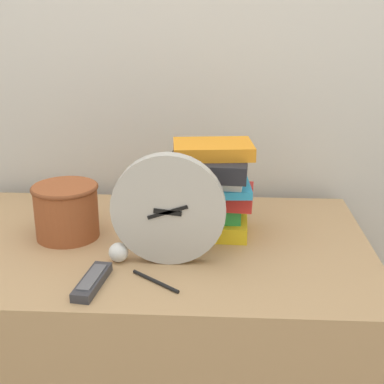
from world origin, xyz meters
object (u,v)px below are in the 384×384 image
(pen, at_px, (155,281))
(tv_remote, at_px, (92,281))
(book_stack, at_px, (209,189))
(basket, at_px, (66,209))
(crumpled_paper_ball, at_px, (119,252))
(desk_clock, at_px, (168,210))

(pen, bearing_deg, tv_remote, -171.45)
(book_stack, height_order, pen, book_stack)
(book_stack, height_order, basket, book_stack)
(basket, height_order, crumpled_paper_ball, basket)
(desk_clock, bearing_deg, basket, 154.61)
(pen, bearing_deg, book_stack, 68.66)
(basket, bearing_deg, pen, -42.27)
(basket, bearing_deg, tv_remote, -64.17)
(tv_remote, distance_m, pen, 0.14)
(tv_remote, height_order, crumpled_paper_ball, crumpled_paper_ball)
(tv_remote, bearing_deg, book_stack, 50.82)
(crumpled_paper_ball, bearing_deg, tv_remote, -106.67)
(desk_clock, relative_size, book_stack, 1.08)
(tv_remote, xyz_separation_m, crumpled_paper_ball, (0.04, 0.12, 0.01))
(crumpled_paper_ball, distance_m, pen, 0.14)
(book_stack, distance_m, pen, 0.32)
(book_stack, xyz_separation_m, tv_remote, (-0.24, -0.30, -0.11))
(desk_clock, xyz_separation_m, tv_remote, (-0.15, -0.12, -0.12))
(desk_clock, distance_m, book_stack, 0.20)
(tv_remote, distance_m, crumpled_paper_ball, 0.12)
(desk_clock, distance_m, tv_remote, 0.23)
(book_stack, height_order, crumpled_paper_ball, book_stack)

